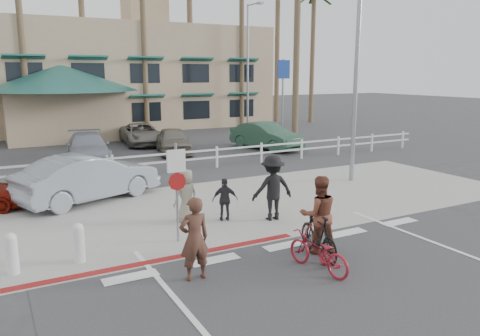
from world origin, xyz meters
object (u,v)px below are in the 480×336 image
car_white_sedan (89,178)px  bike_black (318,236)px  sign_post (177,188)px  bike_red (318,252)px

car_white_sedan → bike_black: bearing=-175.0°
sign_post → bike_black: sign_post is taller
sign_post → bike_black: size_ratio=1.63×
sign_post → car_white_sedan: 5.41m
sign_post → car_white_sedan: size_ratio=0.59×
bike_red → bike_black: 0.84m
bike_red → car_white_sedan: size_ratio=0.35×
sign_post → bike_black: (2.57, -2.57, -0.92)m
car_white_sedan → bike_red: bearing=-179.8°
bike_red → car_white_sedan: car_white_sedan is taller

